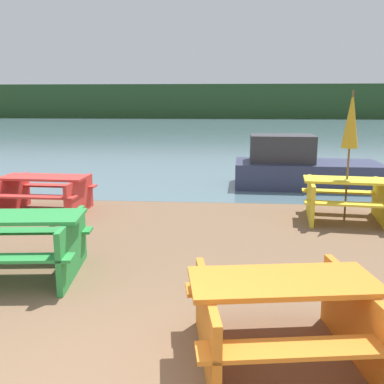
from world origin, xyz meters
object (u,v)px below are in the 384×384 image
at_px(picnic_table_orange, 282,311).
at_px(boat, 300,168).
at_px(picnic_table_yellow, 346,196).
at_px(picnic_table_red, 45,191).
at_px(umbrella_gold, 351,121).
at_px(picnic_table_green, 18,240).

distance_m(picnic_table_orange, boat, 8.16).
bearing_deg(picnic_table_yellow, picnic_table_orange, -109.91).
distance_m(picnic_table_orange, picnic_table_red, 6.33).
height_order(umbrella_gold, boat, umbrella_gold).
distance_m(picnic_table_red, boat, 6.34).
relative_size(picnic_table_orange, umbrella_gold, 0.74).
height_order(picnic_table_orange, umbrella_gold, umbrella_gold).
bearing_deg(boat, picnic_table_yellow, -82.53).
bearing_deg(boat, picnic_table_red, -147.73).
bearing_deg(picnic_table_orange, picnic_table_green, 152.16).
relative_size(picnic_table_yellow, boat, 0.46).
bearing_deg(picnic_table_yellow, boat, 95.53).
distance_m(picnic_table_green, boat, 7.83).
bearing_deg(picnic_table_red, boat, 30.34).
relative_size(picnic_table_green, picnic_table_red, 1.02).
bearing_deg(picnic_table_green, picnic_table_red, 106.75).
xyz_separation_m(picnic_table_yellow, boat, (-0.32, 3.31, 0.03)).
height_order(picnic_table_green, picnic_table_yellow, picnic_table_green).
bearing_deg(boat, picnic_table_orange, -97.91).
bearing_deg(picnic_table_green, picnic_table_yellow, 32.63).
height_order(picnic_table_yellow, picnic_table_red, picnic_table_yellow).
xyz_separation_m(picnic_table_orange, picnic_table_green, (-3.11, 1.64, 0.03)).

